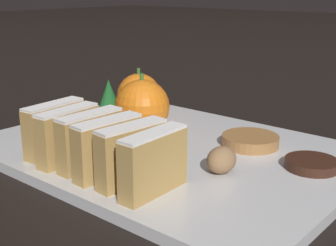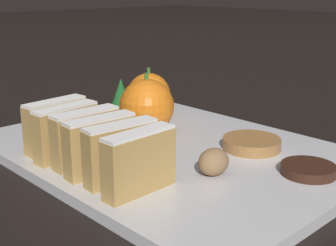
{
  "view_description": "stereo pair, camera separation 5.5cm",
  "coord_description": "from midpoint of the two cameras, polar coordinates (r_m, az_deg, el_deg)",
  "views": [
    {
      "loc": [
        -0.41,
        -0.34,
        0.2
      ],
      "look_at": [
        0.0,
        0.0,
        0.04
      ],
      "focal_mm": 50.0,
      "sensor_mm": 36.0,
      "label": 1
    },
    {
      "loc": [
        -0.37,
        -0.38,
        0.2
      ],
      "look_at": [
        0.0,
        0.0,
        0.04
      ],
      "focal_mm": 50.0,
      "sensor_mm": 36.0,
      "label": 2
    }
  ],
  "objects": [
    {
      "name": "stollen_slice_fifth",
      "position": [
        0.53,
        -15.05,
        -1.5
      ],
      "size": [
        0.08,
        0.03,
        0.06
      ],
      "color": "tan",
      "rests_on": "serving_platter"
    },
    {
      "name": "evergreen_sprig",
      "position": [
        0.73,
        -9.41,
        3.34
      ],
      "size": [
        0.04,
        0.04,
        0.05
      ],
      "color": "#195623",
      "rests_on": "serving_platter"
    },
    {
      "name": "serving_platter",
      "position": [
        0.56,
        -2.81,
        -3.55
      ],
      "size": [
        0.32,
        0.43,
        0.01
      ],
      "color": "silver",
      "rests_on": "ground_plane"
    },
    {
      "name": "stollen_slice_front",
      "position": [
        0.43,
        -5.43,
        -4.93
      ],
      "size": [
        0.08,
        0.02,
        0.06
      ],
      "color": "tan",
      "rests_on": "serving_platter"
    },
    {
      "name": "chocolate_cookie",
      "position": [
        0.51,
        14.18,
        -4.92
      ],
      "size": [
        0.06,
        0.06,
        0.01
      ],
      "color": "#381E14",
      "rests_on": "serving_platter"
    },
    {
      "name": "ground_plane",
      "position": [
        0.57,
        -2.8,
        -4.12
      ],
      "size": [
        6.0,
        6.0,
        0.0
      ],
      "primitive_type": "plane",
      "color": "black"
    },
    {
      "name": "stollen_slice_sixth",
      "position": [
        0.55,
        -16.46,
        -0.7
      ],
      "size": [
        0.08,
        0.03,
        0.06
      ],
      "color": "tan",
      "rests_on": "serving_platter"
    },
    {
      "name": "orange_far",
      "position": [
        0.61,
        -5.78,
        1.94
      ],
      "size": [
        0.07,
        0.07,
        0.08
      ],
      "color": "orange",
      "rests_on": "serving_platter"
    },
    {
      "name": "stollen_slice_third",
      "position": [
        0.48,
        -10.62,
        -3.03
      ],
      "size": [
        0.08,
        0.03,
        0.06
      ],
      "color": "tan",
      "rests_on": "serving_platter"
    },
    {
      "name": "orange_near",
      "position": [
        0.69,
        -5.88,
        3.36
      ],
      "size": [
        0.06,
        0.06,
        0.07
      ],
      "color": "orange",
      "rests_on": "serving_platter"
    },
    {
      "name": "stollen_slice_second",
      "position": [
        0.46,
        -7.89,
        -3.84
      ],
      "size": [
        0.08,
        0.03,
        0.06
      ],
      "color": "tan",
      "rests_on": "serving_platter"
    },
    {
      "name": "stollen_slice_fourth",
      "position": [
        0.5,
        -12.56,
        -2.11
      ],
      "size": [
        0.08,
        0.02,
        0.06
      ],
      "color": "tan",
      "rests_on": "serving_platter"
    },
    {
      "name": "walnut",
      "position": [
        0.48,
        3.29,
        -4.58
      ],
      "size": [
        0.03,
        0.03,
        0.03
      ],
      "color": "#8E6B47",
      "rests_on": "serving_platter"
    },
    {
      "name": "gingerbread_cookie",
      "position": [
        0.57,
        7.27,
        -2.19
      ],
      "size": [
        0.07,
        0.07,
        0.01
      ],
      "color": "#A3703D",
      "rests_on": "serving_platter"
    }
  ]
}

